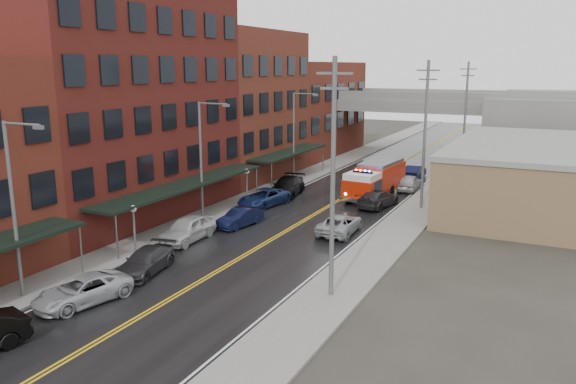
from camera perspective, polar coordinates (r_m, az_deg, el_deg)
The scene contains 32 objects.
road at distance 44.96m, azimuth 2.92°, elevation -2.18°, with size 11.00×160.00×0.02m, color black.
sidewalk_left at distance 48.17m, azimuth -5.09°, elevation -1.12°, with size 3.00×160.00×0.15m, color slate.
sidewalk_right at distance 42.72m, azimuth 11.97°, elevation -3.15°, with size 3.00×160.00×0.15m, color slate.
curb_left at distance 47.36m, azimuth -3.38°, elevation -1.33°, with size 0.30×160.00×0.15m, color gray.
curb_right at distance 43.13m, azimuth 9.85°, elevation -2.91°, with size 0.30×160.00×0.15m, color gray.
brick_building_b at distance 44.85m, azimuth -16.70°, elevation 8.93°, with size 9.00×20.00×18.00m, color #521615.
brick_building_c at distance 59.02m, azimuth -4.98°, elevation 8.73°, with size 9.00×15.00×15.00m, color brown.
brick_building_far at distance 74.64m, azimuth 2.02°, elevation 8.44°, with size 9.00×20.00×12.00m, color maroon.
tan_building at distance 50.82m, azimuth 24.48°, elevation 1.30°, with size 14.00×22.00×5.00m, color brown.
right_far_block at distance 80.37m, azimuth 26.77°, elevation 5.97°, with size 18.00×30.00×8.00m, color slate.
awning_1 at distance 41.96m, azimuth -10.32°, elevation 0.73°, with size 2.60×18.00×3.09m.
awning_2 at distance 56.76m, azimuth 0.16°, elevation 4.03°, with size 2.60×13.00×3.09m.
globe_lamp_1 at distance 36.16m, azimuth -15.42°, elevation -2.55°, with size 0.44×0.44×3.12m.
globe_lamp_2 at distance 47.24m, azimuth -4.21°, elevation 1.40°, with size 0.44×0.44×3.12m.
street_lamp_0 at distance 30.29m, azimuth -25.93°, elevation -0.71°, with size 2.64×0.22×9.00m.
street_lamp_1 at distance 41.83m, azimuth -8.58°, elevation 3.82°, with size 2.64×0.22×9.00m.
street_lamp_2 at distance 55.62m, azimuth 0.81°, elevation 6.14°, with size 2.64×0.22×9.00m.
utility_pole_0 at distance 27.35m, azimuth 4.58°, elevation 1.63°, with size 1.80×0.24×12.00m.
utility_pole_1 at distance 46.35m, azimuth 13.74°, elevation 5.85°, with size 1.80×0.24×12.00m.
utility_pole_2 at distance 65.94m, azimuth 17.56°, elevation 7.56°, with size 1.80×0.24×12.00m.
overpass at distance 74.18m, azimuth 12.83°, elevation 8.09°, with size 40.00×10.00×7.50m.
fire_truck at distance 50.70m, azimuth 8.83°, elevation 1.34°, with size 3.97×8.72×3.11m.
parked_car_left_2 at distance 29.97m, azimuth -20.17°, elevation -9.37°, with size 2.25×4.88×1.36m, color #A8ABB0.
parked_car_left_3 at distance 33.16m, azimuth -14.28°, elevation -6.84°, with size 1.89×4.64×1.35m, color #2A2A2D.
parked_car_left_4 at distance 38.38m, azimuth -10.18°, elevation -3.70°, with size 1.97×4.89×1.67m, color #BCBCBC.
parked_car_left_5 at distance 41.30m, azimuth -4.90°, elevation -2.61°, with size 1.41×4.06×1.34m, color black.
parked_car_left_6 at distance 47.19m, azimuth -2.47°, elevation -0.58°, with size 2.37×5.14×1.43m, color navy.
parked_car_left_7 at distance 51.04m, azimuth -0.11°, elevation 0.57°, with size 2.29×5.63×1.63m, color black.
parked_car_right_0 at distance 39.64m, azimuth 5.28°, elevation -3.24°, with size 2.29×4.96×1.38m, color #95999D.
parked_car_right_1 at distance 47.39m, azimuth 9.11°, elevation -0.66°, with size 2.02×4.97×1.44m, color #262629.
parked_car_right_2 at distance 54.37m, azimuth 12.21°, elevation 0.96°, with size 1.76×4.37×1.49m, color #B4B4B4.
parked_car_right_3 at distance 60.31m, azimuth 12.77°, elevation 2.03°, with size 1.48×4.25×1.40m, color black.
Camera 1 is at (16.97, -10.00, 11.54)m, focal length 35.00 mm.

